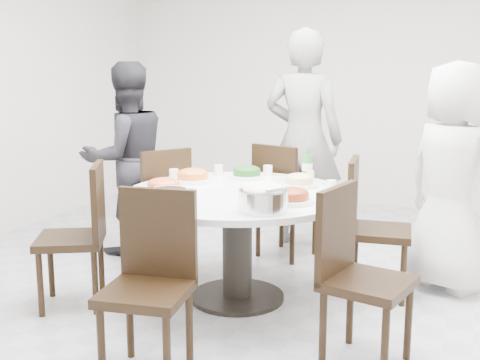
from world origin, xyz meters
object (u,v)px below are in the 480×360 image
at_px(rice_bowl, 263,201).
at_px(beverage_bottle, 307,164).
at_px(chair_se, 368,279).
at_px(chair_s, 146,288).
at_px(soup_bowl, 169,196).
at_px(chair_ne, 380,228).
at_px(diner_right, 453,178).
at_px(diner_left, 127,159).
at_px(dining_table, 237,246).
at_px(chair_sw, 70,236).
at_px(chair_n, 287,200).
at_px(diner_middle, 303,139).
at_px(chair_nw, 156,207).

xyz_separation_m(rice_bowl, beverage_bottle, (-0.00, 0.95, 0.06)).
bearing_deg(rice_bowl, chair_se, -12.86).
distance_m(chair_s, beverage_bottle, 1.73).
bearing_deg(beverage_bottle, soup_bowl, -123.02).
height_order(chair_ne, diner_right, diner_right).
bearing_deg(diner_left, dining_table, 97.90).
bearing_deg(diner_right, dining_table, 65.84).
height_order(chair_ne, chair_s, same).
bearing_deg(beverage_bottle, diner_right, 13.90).
distance_m(chair_s, rice_bowl, 0.86).
bearing_deg(chair_s, chair_ne, 51.53).
xyz_separation_m(diner_right, rice_bowl, (-0.98, -1.19, 0.01)).
bearing_deg(diner_left, diner_right, 127.61).
distance_m(dining_table, diner_left, 1.49).
distance_m(dining_table, diner_right, 1.58).
xyz_separation_m(chair_sw, soup_bowl, (0.70, 0.07, 0.31)).
xyz_separation_m(chair_s, diner_left, (-1.22, 1.79, 0.33)).
xyz_separation_m(dining_table, diner_right, (1.32, 0.76, 0.43)).
height_order(diner_right, beverage_bottle, diner_right).
height_order(chair_n, chair_sw, same).
relative_size(rice_bowl, soup_bowl, 1.14).
bearing_deg(chair_ne, chair_sw, 110.71).
relative_size(dining_table, chair_ne, 1.58).
relative_size(chair_s, beverage_bottle, 3.83).
relative_size(chair_n, diner_middle, 0.50).
xyz_separation_m(chair_nw, soup_bowl, (0.59, -0.86, 0.31)).
bearing_deg(chair_ne, beverage_bottle, 75.84).
relative_size(chair_se, soup_bowl, 3.75).
relative_size(diner_middle, diner_left, 1.17).
bearing_deg(chair_nw, chair_ne, 122.65).
relative_size(chair_n, diner_left, 0.59).
xyz_separation_m(dining_table, chair_s, (-0.04, -1.13, 0.10)).
bearing_deg(chair_n, soup_bowl, 95.28).
bearing_deg(chair_s, rice_bowl, 53.06).
bearing_deg(chair_se, chair_nw, 74.16).
xyz_separation_m(chair_ne, beverage_bottle, (-0.54, 0.08, 0.40)).
bearing_deg(dining_table, diner_middle, 87.86).
height_order(chair_sw, chair_s, same).
relative_size(soup_bowl, beverage_bottle, 1.02).
bearing_deg(dining_table, chair_s, -92.17).
bearing_deg(chair_n, chair_s, 105.11).
bearing_deg(chair_se, diner_middle, 37.75).
relative_size(chair_sw, diner_left, 0.59).
xyz_separation_m(chair_ne, chair_se, (0.10, -1.02, 0.00)).
distance_m(chair_n, beverage_bottle, 0.73).
xyz_separation_m(chair_n, chair_nw, (-0.89, -0.61, 0.00)).
bearing_deg(rice_bowl, diner_left, 145.48).
xyz_separation_m(soup_bowl, beverage_bottle, (0.61, 0.94, 0.09)).
height_order(chair_n, diner_left, diner_left).
height_order(chair_nw, diner_right, diner_right).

